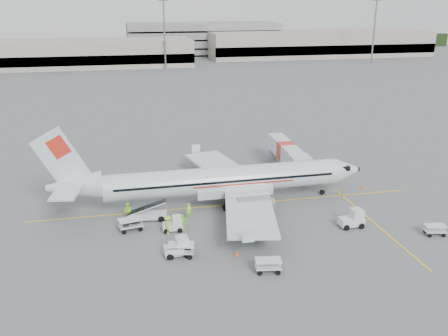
# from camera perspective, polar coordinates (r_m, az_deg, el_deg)

# --- Properties ---
(ground) EXTENTS (360.00, 360.00, 0.00)m
(ground) POSITION_cam_1_polar(r_m,az_deg,el_deg) (56.96, 0.42, -4.26)
(ground) COLOR #56595B
(stripe_lead) EXTENTS (44.00, 0.20, 0.01)m
(stripe_lead) POSITION_cam_1_polar(r_m,az_deg,el_deg) (56.96, 0.42, -4.25)
(stripe_lead) COLOR yellow
(stripe_lead) RESTS_ON ground
(stripe_cross) EXTENTS (0.20, 20.00, 0.01)m
(stripe_cross) POSITION_cam_1_polar(r_m,az_deg,el_deg) (54.83, 16.84, -6.06)
(stripe_cross) COLOR yellow
(stripe_cross) RESTS_ON ground
(terminal_west) EXTENTS (110.00, 22.00, 9.00)m
(terminal_west) POSITION_cam_1_polar(r_m,az_deg,el_deg) (184.25, -21.50, 11.98)
(terminal_west) COLOR gray
(terminal_west) RESTS_ON ground
(terminal_east) EXTENTS (90.00, 26.00, 10.00)m
(terminal_east) POSITION_cam_1_polar(r_m,az_deg,el_deg) (213.10, 10.67, 13.82)
(terminal_east) COLOR gray
(terminal_east) RESTS_ON ground
(parking_garage) EXTENTS (62.00, 24.00, 14.00)m
(parking_garage) POSITION_cam_1_polar(r_m,az_deg,el_deg) (214.82, -2.44, 14.68)
(parking_garage) COLOR slate
(parking_garage) RESTS_ON ground
(treeline) EXTENTS (300.00, 3.00, 6.00)m
(treeline) POSITION_cam_1_polar(r_m,az_deg,el_deg) (227.26, -9.50, 13.67)
(treeline) COLOR black
(treeline) RESTS_ON ground
(mast_center) EXTENTS (3.20, 1.20, 22.00)m
(mast_center) POSITION_cam_1_polar(r_m,az_deg,el_deg) (170.33, -6.82, 14.85)
(mast_center) COLOR slate
(mast_center) RESTS_ON ground
(mast_east) EXTENTS (3.20, 1.20, 22.00)m
(mast_east) POSITION_cam_1_polar(r_m,az_deg,el_deg) (192.62, 16.77, 14.66)
(mast_east) COLOR slate
(mast_east) RESTS_ON ground
(aircraft) EXTENTS (35.88, 28.27, 9.81)m
(aircraft) POSITION_cam_1_polar(r_m,az_deg,el_deg) (55.77, 0.07, 0.62)
(aircraft) COLOR silver
(aircraft) RESTS_ON ground
(jet_bridge) EXTENTS (3.30, 14.82, 3.87)m
(jet_bridge) POSITION_cam_1_polar(r_m,az_deg,el_deg) (68.28, 7.08, 1.29)
(jet_bridge) COLOR silver
(jet_bridge) RESTS_ON ground
(belt_loader) EXTENTS (5.22, 2.59, 2.71)m
(belt_loader) POSITION_cam_1_polar(r_m,az_deg,el_deg) (53.48, -8.62, -4.49)
(belt_loader) COLOR silver
(belt_loader) RESTS_ON ground
(tug_fore) EXTENTS (2.48, 1.45, 1.89)m
(tug_fore) POSITION_cam_1_polar(r_m,az_deg,el_deg) (52.99, 14.36, -5.60)
(tug_fore) COLOR silver
(tug_fore) RESTS_ON ground
(tug_mid) EXTENTS (2.39, 1.49, 1.77)m
(tug_mid) POSITION_cam_1_polar(r_m,az_deg,el_deg) (46.15, -5.44, -8.95)
(tug_mid) COLOR silver
(tug_mid) RESTS_ON ground
(tug_aft) EXTENTS (2.07, 1.26, 1.56)m
(tug_aft) POSITION_cam_1_polar(r_m,az_deg,el_deg) (50.85, -5.90, -6.35)
(tug_aft) COLOR silver
(tug_aft) RESTS_ON ground
(cart_loaded_a) EXTENTS (2.62, 1.85, 1.25)m
(cart_loaded_a) POSITION_cam_1_polar(r_m,az_deg,el_deg) (51.60, -10.61, -6.39)
(cart_loaded_a) COLOR silver
(cart_loaded_a) RESTS_ON ground
(cart_loaded_b) EXTENTS (2.60, 1.87, 1.23)m
(cart_loaded_b) POSITION_cam_1_polar(r_m,az_deg,el_deg) (46.10, -4.92, -9.34)
(cart_loaded_b) COLOR silver
(cart_loaded_b) RESTS_ON ground
(cart_empty_a) EXTENTS (2.41, 1.66, 1.16)m
(cart_empty_a) POSITION_cam_1_polar(r_m,az_deg,el_deg) (43.72, 5.07, -11.07)
(cart_empty_a) COLOR silver
(cart_empty_a) RESTS_ON ground
(cart_empty_b) EXTENTS (2.20, 1.51, 1.06)m
(cart_empty_b) POSITION_cam_1_polar(r_m,az_deg,el_deg) (54.06, 22.95, -6.55)
(cart_empty_b) COLOR silver
(cart_empty_b) RESTS_ON ground
(cone_nose) EXTENTS (0.35, 0.35, 0.57)m
(cone_nose) POSITION_cam_1_polar(r_m,az_deg,el_deg) (63.78, 15.53, -2.12)
(cone_nose) COLOR #EC5C16
(cone_nose) RESTS_ON ground
(cone_port) EXTENTS (0.34, 0.34, 0.56)m
(cone_port) POSITION_cam_1_polar(r_m,az_deg,el_deg) (68.07, 1.96, -0.10)
(cone_port) COLOR #EC5C16
(cone_port) RESTS_ON ground
(cone_stbd) EXTENTS (0.37, 0.37, 0.61)m
(cone_stbd) POSITION_cam_1_polar(r_m,az_deg,el_deg) (46.22, 1.49, -9.63)
(cone_stbd) COLOR #EC5C16
(cone_stbd) RESTS_ON ground
(crew_a) EXTENTS (0.75, 0.66, 1.72)m
(crew_a) POSITION_cam_1_polar(r_m,az_deg,el_deg) (53.38, -4.02, -4.94)
(crew_a) COLOR #88E221
(crew_a) RESTS_ON ground
(crew_b) EXTENTS (1.05, 1.13, 1.85)m
(crew_b) POSITION_cam_1_polar(r_m,az_deg,el_deg) (54.05, -10.93, -4.86)
(crew_b) COLOR #88E221
(crew_b) RESTS_ON ground
(crew_c) EXTENTS (0.73, 1.24, 1.89)m
(crew_c) POSITION_cam_1_polar(r_m,az_deg,el_deg) (50.31, -6.40, -6.45)
(crew_c) COLOR #88E221
(crew_c) RESTS_ON ground
(crew_d) EXTENTS (1.16, 0.67, 1.86)m
(crew_d) POSITION_cam_1_polar(r_m,az_deg,el_deg) (50.55, -4.74, -6.28)
(crew_d) COLOR #88E221
(crew_d) RESTS_ON ground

